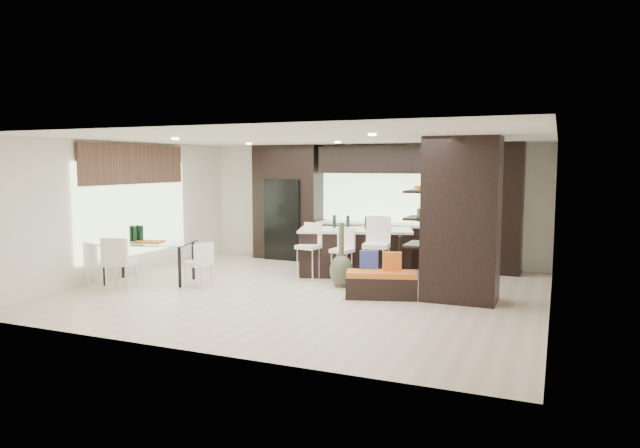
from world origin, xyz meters
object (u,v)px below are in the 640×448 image
at_px(stool_right, 376,258).
at_px(chair_end, 198,266).
at_px(stool_left, 308,257).
at_px(dining_table, 150,262).
at_px(chair_far, 101,267).
at_px(stool_mid, 342,260).
at_px(floor_vase, 341,255).
at_px(chair_near, 121,266).
at_px(kitchen_island, 355,252).
at_px(bench, 381,285).

height_order(stool_right, chair_end, stool_right).
relative_size(stool_left, dining_table, 0.55).
height_order(stool_left, chair_far, stool_left).
distance_m(stool_right, chair_end, 3.29).
xyz_separation_m(stool_mid, dining_table, (-3.38, -1.43, -0.03)).
distance_m(floor_vase, dining_table, 3.67).
relative_size(stool_mid, chair_near, 0.94).
distance_m(stool_mid, chair_far, 4.45).
height_order(stool_left, chair_end, stool_left).
distance_m(kitchen_island, dining_table, 4.04).
xyz_separation_m(stool_left, chair_near, (-2.68, -2.20, 0.00)).
distance_m(stool_mid, stool_right, 0.70).
bearing_deg(kitchen_island, floor_vase, -100.86).
height_order(bench, floor_vase, floor_vase).
height_order(bench, dining_table, dining_table).
height_order(kitchen_island, dining_table, kitchen_island).
distance_m(kitchen_island, stool_right, 1.07).
xyz_separation_m(kitchen_island, bench, (1.07, -1.74, -0.24)).
distance_m(stool_left, chair_near, 3.47).
bearing_deg(kitchen_island, stool_right, -67.18).
distance_m(stool_left, bench, 2.02).
xyz_separation_m(dining_table, chair_far, (-0.50, -0.75, 0.00)).
relative_size(kitchen_island, dining_table, 1.41).
distance_m(bench, dining_table, 4.48).
xyz_separation_m(stool_right, dining_table, (-4.07, -1.39, -0.13)).
height_order(stool_right, dining_table, stool_right).
relative_size(dining_table, chair_near, 1.79).
relative_size(chair_near, chair_end, 1.16).
bearing_deg(bench, stool_left, 134.74).
relative_size(bench, chair_far, 1.51).
height_order(kitchen_island, stool_right, stool_right).
bearing_deg(stool_left, chair_far, -137.17).
height_order(stool_right, chair_far, stool_right).
bearing_deg(floor_vase, chair_end, -157.02).
relative_size(stool_right, floor_vase, 0.87).
xyz_separation_m(stool_mid, chair_far, (-3.88, -2.18, -0.03)).
height_order(stool_mid, chair_end, stool_mid).
distance_m(bench, chair_near, 4.63).
relative_size(kitchen_island, floor_vase, 1.91).
height_order(stool_left, dining_table, stool_left).
relative_size(bench, chair_end, 1.54).
distance_m(chair_far, chair_end, 1.76).
relative_size(stool_left, chair_near, 0.99).
distance_m(floor_vase, chair_near, 3.96).
distance_m(stool_mid, chair_end, 2.70).
bearing_deg(chair_end, chair_far, 135.37).
relative_size(chair_near, chair_far, 1.15).
bearing_deg(chair_end, stool_left, -27.73).
height_order(stool_mid, stool_right, stool_right).
distance_m(kitchen_island, stool_left, 1.05).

